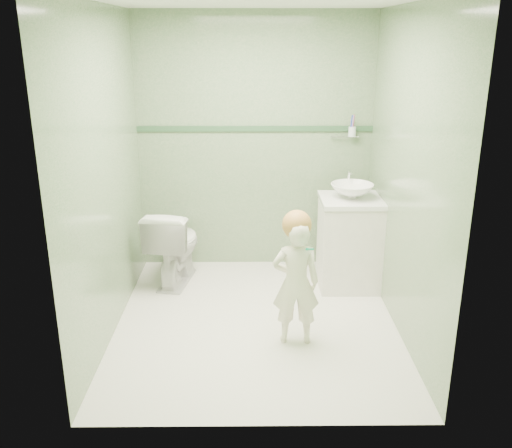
{
  "coord_description": "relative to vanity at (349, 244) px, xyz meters",
  "views": [
    {
      "loc": [
        -0.04,
        -3.98,
        2.18
      ],
      "look_at": [
        0.0,
        0.15,
        0.78
      ],
      "focal_mm": 39.24,
      "sensor_mm": 36.0,
      "label": 1
    }
  ],
  "objects": [
    {
      "name": "faucet",
      "position": [
        0.0,
        0.19,
        0.57
      ],
      "size": [
        0.03,
        0.13,
        0.18
      ],
      "color": "silver",
      "rests_on": "counter"
    },
    {
      "name": "trim_stripe",
      "position": [
        -0.84,
        0.54,
        0.95
      ],
      "size": [
        2.2,
        0.02,
        0.05
      ],
      "primitive_type": "cube",
      "color": "#305535",
      "rests_on": "room_shell"
    },
    {
      "name": "toilet",
      "position": [
        -1.58,
        0.1,
        -0.04
      ],
      "size": [
        0.51,
        0.76,
        0.71
      ],
      "primitive_type": "imported",
      "rotation": [
        0.0,
        0.0,
        2.98
      ],
      "color": "white",
      "rests_on": "ground"
    },
    {
      "name": "counter",
      "position": [
        0.0,
        0.0,
        0.41
      ],
      "size": [
        0.54,
        0.52,
        0.04
      ],
      "primitive_type": "cube",
      "color": "white",
      "rests_on": "vanity"
    },
    {
      "name": "basin",
      "position": [
        0.0,
        0.0,
        0.49
      ],
      "size": [
        0.37,
        0.37,
        0.13
      ],
      "primitive_type": "imported",
      "color": "white",
      "rests_on": "counter"
    },
    {
      "name": "room_shell",
      "position": [
        -0.84,
        -0.7,
        0.8
      ],
      "size": [
        2.5,
        2.54,
        2.4
      ],
      "color": "#6A8F65",
      "rests_on": "ground"
    },
    {
      "name": "ground",
      "position": [
        -0.84,
        -0.7,
        -0.4
      ],
      "size": [
        2.5,
        2.5,
        0.0
      ],
      "primitive_type": "plane",
      "color": "white",
      "rests_on": "ground"
    },
    {
      "name": "teal_toothbrush",
      "position": [
        -0.48,
        -1.11,
        0.39
      ],
      "size": [
        0.11,
        0.13,
        0.08
      ],
      "color": "#068F67",
      "rests_on": "toddler"
    },
    {
      "name": "cup_holder",
      "position": [
        0.05,
        0.48,
        0.93
      ],
      "size": [
        0.26,
        0.07,
        0.21
      ],
      "color": "silver",
      "rests_on": "room_shell"
    },
    {
      "name": "hair_cap",
      "position": [
        -0.56,
        -0.96,
        0.51
      ],
      "size": [
        0.21,
        0.21,
        0.21
      ],
      "primitive_type": "sphere",
      "color": "#BF8641",
      "rests_on": "toddler"
    },
    {
      "name": "vanity",
      "position": [
        0.0,
        0.0,
        0.0
      ],
      "size": [
        0.52,
        0.5,
        0.8
      ],
      "primitive_type": "cube",
      "color": "white",
      "rests_on": "ground"
    },
    {
      "name": "toddler",
      "position": [
        -0.56,
        -0.98,
        0.07
      ],
      "size": [
        0.35,
        0.23,
        0.95
      ],
      "primitive_type": "imported",
      "rotation": [
        0.0,
        0.0,
        3.14
      ],
      "color": "white",
      "rests_on": "ground"
    }
  ]
}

